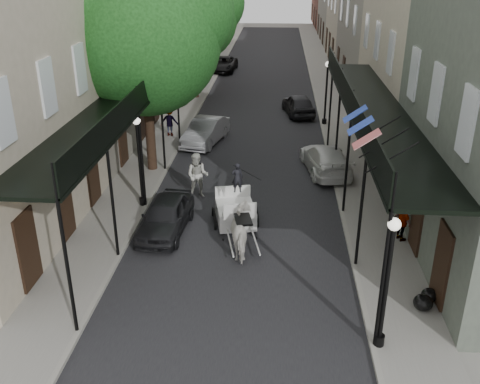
% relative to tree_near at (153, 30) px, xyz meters
% --- Properties ---
extents(ground, '(140.00, 140.00, 0.00)m').
position_rel_tree_near_xyz_m(ground, '(4.20, -10.18, -6.49)').
color(ground, gray).
rests_on(ground, ground).
extents(road, '(8.00, 90.00, 0.01)m').
position_rel_tree_near_xyz_m(road, '(4.20, 9.82, -6.48)').
color(road, black).
rests_on(road, ground).
extents(sidewalk_left, '(2.20, 90.00, 0.12)m').
position_rel_tree_near_xyz_m(sidewalk_left, '(-0.80, 9.82, -6.43)').
color(sidewalk_left, gray).
rests_on(sidewalk_left, ground).
extents(sidewalk_right, '(2.20, 90.00, 0.12)m').
position_rel_tree_near_xyz_m(sidewalk_right, '(9.20, 9.82, -6.43)').
color(sidewalk_right, gray).
rests_on(sidewalk_right, ground).
extents(building_row_left, '(5.00, 80.00, 10.50)m').
position_rel_tree_near_xyz_m(building_row_left, '(-4.40, 19.82, -1.24)').
color(building_row_left, '#B6A891').
rests_on(building_row_left, ground).
extents(building_row_right, '(5.00, 80.00, 10.50)m').
position_rel_tree_near_xyz_m(building_row_right, '(12.80, 19.82, -1.24)').
color(building_row_right, gray).
rests_on(building_row_right, ground).
extents(gallery_left, '(2.20, 18.05, 4.88)m').
position_rel_tree_near_xyz_m(gallery_left, '(-0.59, -3.20, -2.44)').
color(gallery_left, black).
rests_on(gallery_left, sidewalk_left).
extents(gallery_right, '(2.20, 18.05, 4.88)m').
position_rel_tree_near_xyz_m(gallery_right, '(8.99, -3.20, -2.44)').
color(gallery_right, black).
rests_on(gallery_right, sidewalk_right).
extents(tree_near, '(7.31, 6.80, 9.63)m').
position_rel_tree_near_xyz_m(tree_near, '(0.00, 0.00, 0.00)').
color(tree_near, '#382619').
rests_on(tree_near, sidewalk_left).
extents(tree_far, '(6.45, 6.00, 8.61)m').
position_rel_tree_near_xyz_m(tree_far, '(-0.05, 14.00, -0.65)').
color(tree_far, '#382619').
rests_on(tree_far, sidewalk_left).
extents(lamppost_right_near, '(0.32, 0.32, 3.71)m').
position_rel_tree_near_xyz_m(lamppost_right_near, '(8.30, -12.18, -4.44)').
color(lamppost_right_near, black).
rests_on(lamppost_right_near, sidewalk_right).
extents(lamppost_left, '(0.32, 0.32, 3.71)m').
position_rel_tree_near_xyz_m(lamppost_left, '(0.10, -4.18, -4.44)').
color(lamppost_left, black).
rests_on(lamppost_left, sidewalk_left).
extents(lamppost_right_far, '(0.32, 0.32, 3.71)m').
position_rel_tree_near_xyz_m(lamppost_right_far, '(8.30, 7.82, -4.44)').
color(lamppost_right_far, black).
rests_on(lamppost_right_far, sidewalk_right).
extents(horse, '(1.26, 2.07, 1.63)m').
position_rel_tree_near_xyz_m(horse, '(4.44, -7.52, -5.67)').
color(horse, silver).
rests_on(horse, ground).
extents(carriage, '(1.95, 2.63, 2.73)m').
position_rel_tree_near_xyz_m(carriage, '(3.91, -5.03, -5.43)').
color(carriage, black).
rests_on(carriage, ground).
extents(pedestrian_walking, '(1.02, 0.83, 1.95)m').
position_rel_tree_near_xyz_m(pedestrian_walking, '(2.20, -2.99, -5.51)').
color(pedestrian_walking, beige).
rests_on(pedestrian_walking, ground).
extents(pedestrian_sidewalk_left, '(1.11, 0.68, 1.67)m').
position_rel_tree_near_xyz_m(pedestrian_sidewalk_left, '(-0.53, 4.91, -5.53)').
color(pedestrian_sidewalk_left, gray).
rests_on(pedestrian_sidewalk_left, sidewalk_left).
extents(pedestrian_sidewalk_right, '(0.67, 0.93, 1.47)m').
position_rel_tree_near_xyz_m(pedestrian_sidewalk_right, '(10.00, -6.43, -5.63)').
color(pedestrian_sidewalk_right, gray).
rests_on(pedestrian_sidewalk_right, sidewalk_right).
extents(car_left_near, '(1.81, 3.92, 1.30)m').
position_rel_tree_near_xyz_m(car_left_near, '(1.47, -6.18, -5.84)').
color(car_left_near, black).
rests_on(car_left_near, ground).
extents(car_left_mid, '(2.34, 4.36, 1.37)m').
position_rel_tree_near_xyz_m(car_left_mid, '(1.60, 3.98, -5.81)').
color(car_left_mid, '#98989D').
rests_on(car_left_mid, ground).
extents(car_left_far, '(2.37, 4.63, 1.25)m').
position_rel_tree_near_xyz_m(car_left_far, '(0.60, 23.59, -5.86)').
color(car_left_far, black).
rests_on(car_left_far, ground).
extents(car_right_near, '(2.50, 4.70, 1.30)m').
position_rel_tree_near_xyz_m(car_right_near, '(7.80, 0.27, -5.84)').
color(car_right_near, silver).
rests_on(car_right_near, ground).
extents(car_right_far, '(2.31, 4.20, 1.35)m').
position_rel_tree_near_xyz_m(car_right_far, '(6.80, 10.11, -5.81)').
color(car_right_far, black).
rests_on(car_right_far, ground).
extents(trash_bags, '(0.83, 0.98, 0.48)m').
position_rel_tree_near_xyz_m(trash_bags, '(9.91, -10.38, -6.15)').
color(trash_bags, black).
rests_on(trash_bags, sidewalk_right).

